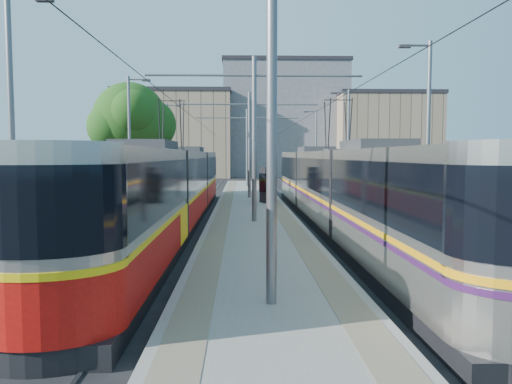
{
  "coord_description": "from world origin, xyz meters",
  "views": [
    {
      "loc": [
        -0.58,
        -13.38,
        3.13
      ],
      "look_at": [
        0.05,
        7.36,
        1.6
      ],
      "focal_mm": 35.0,
      "sensor_mm": 36.0,
      "label": 1
    }
  ],
  "objects": [
    {
      "name": "street_lamps",
      "position": [
        -0.0,
        21.0,
        4.18
      ],
      "size": [
        15.18,
        38.22,
        8.0
      ],
      "color": "slate",
      "rests_on": "ground"
    },
    {
      "name": "track_arrow",
      "position": [
        -3.6,
        -3.0,
        0.01
      ],
      "size": [
        1.2,
        5.0,
        0.01
      ],
      "primitive_type": "cube",
      "color": "silver",
      "rests_on": "ground"
    },
    {
      "name": "building_left",
      "position": [
        -10.0,
        60.0,
        6.14
      ],
      "size": [
        16.32,
        12.24,
        12.25
      ],
      "color": "#9D846A",
      "rests_on": "ground"
    },
    {
      "name": "platform",
      "position": [
        0.0,
        17.0,
        0.15
      ],
      "size": [
        4.0,
        50.0,
        0.3
      ],
      "primitive_type": "cube",
      "color": "gray",
      "rests_on": "ground"
    },
    {
      "name": "tram_left",
      "position": [
        -3.6,
        8.69,
        1.71
      ],
      "size": [
        2.43,
        30.48,
        5.5
      ],
      "color": "black",
      "rests_on": "ground"
    },
    {
      "name": "tactile_strip_right",
      "position": [
        1.45,
        17.0,
        0.3
      ],
      "size": [
        0.7,
        50.0,
        0.01
      ],
      "primitive_type": "cube",
      "color": "gray",
      "rests_on": "platform"
    },
    {
      "name": "tactile_strip_left",
      "position": [
        -1.45,
        17.0,
        0.3
      ],
      "size": [
        0.7,
        50.0,
        0.01
      ],
      "primitive_type": "cube",
      "color": "gray",
      "rests_on": "platform"
    },
    {
      "name": "ground",
      "position": [
        0.0,
        0.0,
        0.0
      ],
      "size": [
        160.0,
        160.0,
        0.0
      ],
      "primitive_type": "plane",
      "color": "black",
      "rests_on": "ground"
    },
    {
      "name": "shelter",
      "position": [
        0.97,
        16.29,
        1.42
      ],
      "size": [
        0.89,
        1.11,
        2.14
      ],
      "rotation": [
        0.0,
        0.0,
        0.35
      ],
      "color": "black",
      "rests_on": "platform"
    },
    {
      "name": "tree",
      "position": [
        -7.9,
        21.81,
        5.51
      ],
      "size": [
        5.61,
        5.18,
        8.15
      ],
      "color": "#382314",
      "rests_on": "ground"
    },
    {
      "name": "catenary",
      "position": [
        0.0,
        14.15,
        4.52
      ],
      "size": [
        9.2,
        70.0,
        7.0
      ],
      "color": "slate",
      "rests_on": "platform"
    },
    {
      "name": "building_right",
      "position": [
        20.0,
        58.0,
        5.97
      ],
      "size": [
        14.28,
        10.2,
        11.92
      ],
      "color": "#9D846A",
      "rests_on": "ground"
    },
    {
      "name": "building_centre",
      "position": [
        6.0,
        64.0,
        8.49
      ],
      "size": [
        18.36,
        14.28,
        16.97
      ],
      "color": "gray",
      "rests_on": "ground"
    },
    {
      "name": "rails",
      "position": [
        0.0,
        17.0,
        0.02
      ],
      "size": [
        8.71,
        70.0,
        0.03
      ],
      "color": "gray",
      "rests_on": "ground"
    },
    {
      "name": "tram_right",
      "position": [
        3.6,
        8.12,
        1.86
      ],
      "size": [
        2.43,
        30.87,
        5.5
      ],
      "color": "black",
      "rests_on": "ground"
    }
  ]
}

